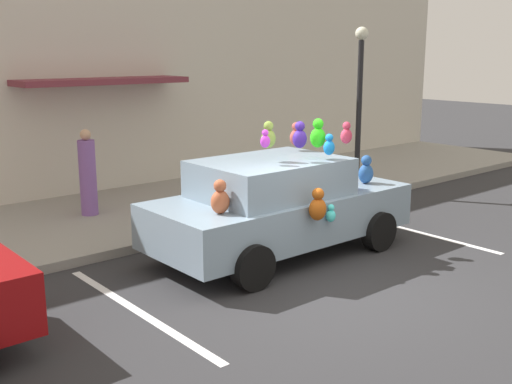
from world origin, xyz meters
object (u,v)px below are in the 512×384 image
at_px(plush_covered_car, 279,205).
at_px(street_lamp_post, 360,90).
at_px(teddy_bear_on_sidewalk, 237,194).
at_px(pedestrian_near_shopfront, 88,175).

distance_m(plush_covered_car, street_lamp_post, 4.85).
bearing_deg(teddy_bear_on_sidewalk, plush_covered_car, -113.38).
bearing_deg(plush_covered_car, street_lamp_post, 25.50).
bearing_deg(pedestrian_near_shopfront, street_lamp_post, -16.99).
distance_m(street_lamp_post, pedestrian_near_shopfront, 6.03).
relative_size(street_lamp_post, pedestrian_near_shopfront, 2.18).
height_order(teddy_bear_on_sidewalk, street_lamp_post, street_lamp_post).
bearing_deg(pedestrian_near_shopfront, teddy_bear_on_sidewalk, -29.82).
xyz_separation_m(street_lamp_post, pedestrian_near_shopfront, (-5.60, 1.71, -1.43)).
bearing_deg(street_lamp_post, pedestrian_near_shopfront, 163.01).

